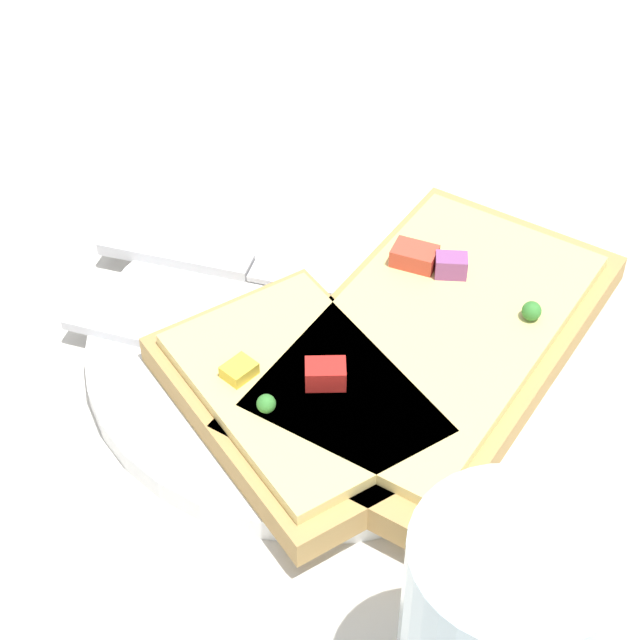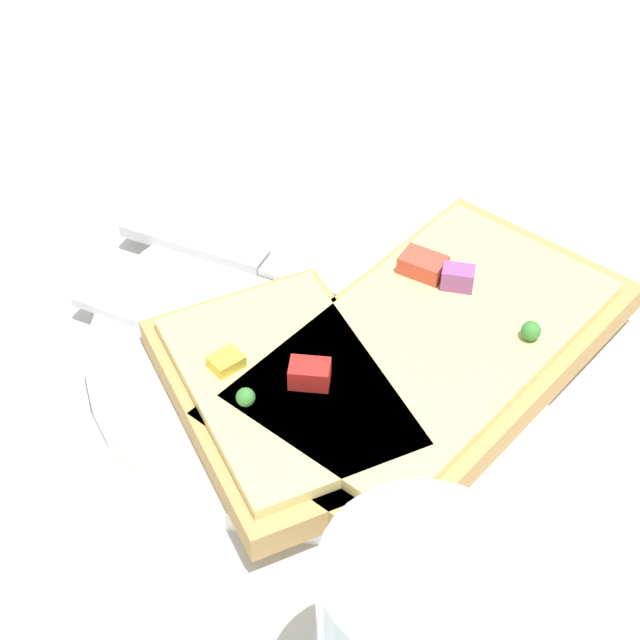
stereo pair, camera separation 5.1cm
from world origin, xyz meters
TOP-DOWN VIEW (x-y plane):
  - ground_plane at (0.00, 0.00)m, footprint 4.00×4.00m
  - plate at (0.00, 0.00)m, footprint 0.23×0.23m
  - fork at (-0.01, 0.03)m, footprint 0.20×0.09m
  - knife at (0.05, -0.02)m, footprint 0.21×0.10m
  - pizza_slice_main at (-0.05, -0.02)m, footprint 0.13×0.21m
  - pizza_slice_corner at (-0.02, 0.04)m, footprint 0.16×0.13m
  - crumb_scatter at (0.00, 0.03)m, footprint 0.06×0.05m

SIDE VIEW (x-z plane):
  - ground_plane at x=0.00m, z-range 0.00..0.00m
  - plate at x=0.00m, z-range 0.00..0.01m
  - fork at x=-0.01m, z-range 0.01..0.02m
  - knife at x=0.05m, z-range 0.01..0.02m
  - crumb_scatter at x=0.00m, z-range 0.01..0.02m
  - pizza_slice_main at x=-0.05m, z-range 0.01..0.04m
  - pizza_slice_corner at x=-0.02m, z-range 0.01..0.04m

